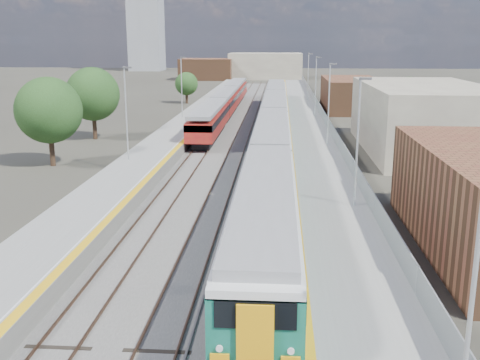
# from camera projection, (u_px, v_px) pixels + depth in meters

# --- Properties ---
(ground) EXTENTS (320.00, 320.00, 0.00)m
(ground) POSITION_uv_depth(u_px,v_px,m) (260.00, 140.00, 60.97)
(ground) COLOR #47443A
(ground) RESTS_ON ground
(ballast_bed) EXTENTS (10.50, 155.00, 0.06)m
(ballast_bed) POSITION_uv_depth(u_px,v_px,m) (241.00, 135.00, 63.53)
(ballast_bed) COLOR #565451
(ballast_bed) RESTS_ON ground
(tracks) EXTENTS (8.96, 160.00, 0.17)m
(tracks) POSITION_uv_depth(u_px,v_px,m) (247.00, 132.00, 65.09)
(tracks) COLOR #4C3323
(tracks) RESTS_ON ground
(platform_right) EXTENTS (4.70, 155.00, 8.52)m
(platform_right) POSITION_uv_depth(u_px,v_px,m) (308.00, 132.00, 62.89)
(platform_right) COLOR slate
(platform_right) RESTS_ON ground
(platform_left) EXTENTS (4.30, 155.00, 8.52)m
(platform_left) POSITION_uv_depth(u_px,v_px,m) (181.00, 130.00, 63.87)
(platform_left) COLOR slate
(platform_left) RESTS_ON ground
(buildings) EXTENTS (72.00, 185.50, 40.00)m
(buildings) POSITION_uv_depth(u_px,v_px,m) (203.00, 39.00, 145.35)
(buildings) COLOR brown
(buildings) RESTS_ON ground
(green_train) EXTENTS (2.99, 83.22, 3.29)m
(green_train) POSITION_uv_depth(u_px,v_px,m) (273.00, 124.00, 56.45)
(green_train) COLOR black
(green_train) RESTS_ON ground
(red_train) EXTENTS (2.73, 55.42, 3.45)m
(red_train) POSITION_uv_depth(u_px,v_px,m) (226.00, 102.00, 79.28)
(red_train) COLOR black
(red_train) RESTS_ON ground
(tree_a) EXTENTS (5.59, 5.59, 7.58)m
(tree_a) POSITION_uv_depth(u_px,v_px,m) (49.00, 110.00, 47.17)
(tree_a) COLOR #382619
(tree_a) RESTS_ON ground
(tree_b) EXTENTS (5.73, 5.73, 7.76)m
(tree_b) POSITION_uv_depth(u_px,v_px,m) (93.00, 94.00, 60.09)
(tree_b) COLOR #382619
(tree_b) RESTS_ON ground
(tree_c) EXTENTS (3.89, 3.89, 5.27)m
(tree_c) POSITION_uv_depth(u_px,v_px,m) (186.00, 84.00, 95.06)
(tree_c) COLOR #382619
(tree_c) RESTS_ON ground
(tree_d) EXTENTS (4.23, 4.23, 5.74)m
(tree_d) POSITION_uv_depth(u_px,v_px,m) (408.00, 93.00, 75.86)
(tree_d) COLOR #382619
(tree_d) RESTS_ON ground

